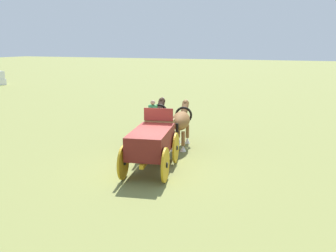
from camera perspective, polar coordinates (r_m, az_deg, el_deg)
ground_plane at (r=15.10m, az=-2.63°, el=-6.95°), size 220.00×220.00×0.00m
show_wagon at (r=14.89m, az=-2.55°, el=-2.46°), size 5.98×2.42×2.66m
draft_horse_near at (r=18.45m, az=-1.90°, el=1.17°), size 3.10×1.31×2.25m
draft_horse_off at (r=18.24m, az=2.10°, el=0.78°), size 3.19×1.29×2.16m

